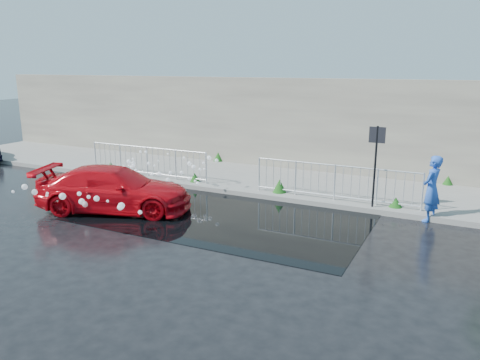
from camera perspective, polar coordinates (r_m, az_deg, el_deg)
The scene contains 12 objects.
ground at distance 12.79m, azimuth -5.93°, elevation -5.14°, with size 90.00×90.00×0.00m, color black.
pavement at distance 17.02m, azimuth 3.07°, elevation 0.01°, with size 30.00×4.00×0.15m, color slate.
curb at distance 15.26m, azimuth 0.07°, elevation -1.58°, with size 30.00×0.25×0.16m, color slate.
retaining_wall at distance 18.70m, azimuth 5.84°, elevation 6.91°, with size 30.00×0.60×3.50m, color #6A6259.
puddle at distance 13.36m, azimuth -1.82°, elevation -4.20°, with size 8.00×5.00×0.01m, color black.
sign_post at distance 13.70m, azimuth 16.24°, elevation 3.12°, with size 0.45×0.06×2.50m.
railing_left at distance 17.48m, azimuth -11.25°, elevation 2.35°, with size 5.05×0.05×1.10m.
railing_right at distance 14.39m, azimuth 11.47°, elevation -0.13°, with size 5.05×0.05×1.10m.
weeds at distance 16.64m, azimuth 1.37°, elevation 0.62°, with size 12.17×3.93×0.43m.
water_spray at distance 14.69m, azimuth -13.53°, elevation -0.11°, with size 3.67×5.57×1.05m.
red_car at distance 14.02m, azimuth -15.06°, elevation -1.09°, with size 1.80×4.44×1.29m, color #BC0710.
person at distance 13.59m, azimuth 22.32°, elevation -0.98°, with size 0.66×0.43×1.81m, color blue.
Camera 1 is at (6.53, -10.18, 4.16)m, focal length 35.00 mm.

